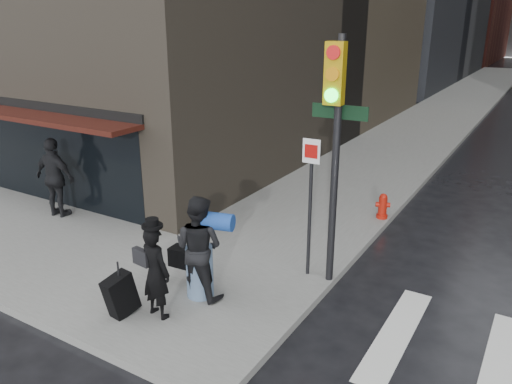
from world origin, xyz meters
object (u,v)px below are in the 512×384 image
(man_jeans, at_px, (199,247))
(traffic_light, at_px, (333,131))
(man_overcoat, at_px, (148,275))
(fire_hydrant, at_px, (383,207))
(man_greycoat, at_px, (55,178))

(man_jeans, height_order, traffic_light, traffic_light)
(man_jeans, relative_size, traffic_light, 0.42)
(man_overcoat, bearing_deg, fire_hydrant, -100.40)
(man_greycoat, relative_size, fire_hydrant, 3.12)
(man_jeans, bearing_deg, man_overcoat, 67.32)
(fire_hydrant, bearing_deg, man_greycoat, -150.13)
(man_greycoat, relative_size, traffic_light, 0.45)
(traffic_light, relative_size, fire_hydrant, 7.00)
(fire_hydrant, bearing_deg, traffic_light, -89.02)
(man_overcoat, height_order, man_jeans, man_jeans)
(man_overcoat, xyz_separation_m, traffic_light, (2.10, 2.64, 2.21))
(man_greycoat, height_order, traffic_light, traffic_light)
(man_overcoat, height_order, fire_hydrant, man_overcoat)
(man_overcoat, relative_size, traffic_light, 0.40)
(traffic_light, bearing_deg, man_overcoat, -130.40)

